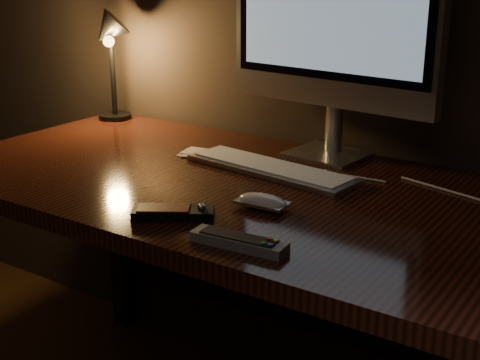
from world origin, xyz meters
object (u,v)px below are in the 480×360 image
Objects in this scene: desk at (272,229)px; monitor at (332,14)px; keyboard at (271,168)px; desk_lamp at (109,46)px; tv_remote at (239,241)px; mouse at (263,203)px; media_remote at (173,212)px.

desk is 0.53m from monitor.
keyboard is 0.73m from desk_lamp.
tv_remote is 1.05m from desk_lamp.
mouse is (0.06, -0.41, -0.35)m from monitor.
mouse reaches higher than keyboard.
keyboard is 0.44m from tv_remote.
keyboard is 2.67× the size of media_remote.
monitor is 1.36× the size of keyboard.
media_remote is (-0.03, -0.32, 0.14)m from desk.
monitor is 3.64× the size of media_remote.
media_remote reaches higher than desk.
tv_remote is (0.18, -0.40, 0.00)m from keyboard.
monitor is at bearing 83.48° from desk.
monitor is at bearing 81.68° from keyboard.
monitor reaches higher than desk_lamp.
desk is 0.35m from media_remote.
desk_lamp is (-0.79, 0.39, 0.22)m from mouse.
mouse is at bearing -75.69° from monitor.
desk is at bearing 52.05° from media_remote.
keyboard is 1.29× the size of desk_lamp.
desk is 9.71× the size of media_remote.
desk is 0.81m from desk_lamp.
keyboard is (-0.05, -0.19, -0.35)m from monitor.
monitor is 5.61× the size of mouse.
monitor is 0.73m from desk_lamp.
monitor is at bearing 51.50° from media_remote.
tv_remote is (0.07, -0.18, -0.00)m from mouse.
desk_lamp is at bearing 108.99° from media_remote.
desk_lamp is at bearing 163.86° from desk.
desk_lamp is (-0.72, -0.02, -0.12)m from monitor.
desk is 3.64× the size of keyboard.
keyboard is at bearing 56.73° from media_remote.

